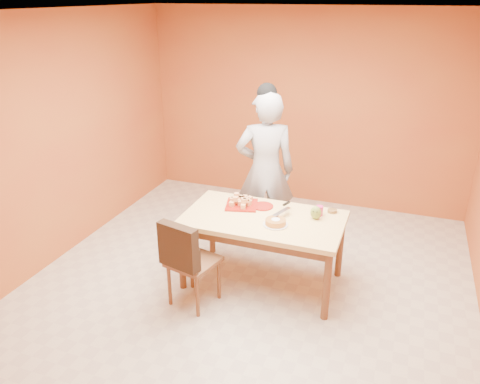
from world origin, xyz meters
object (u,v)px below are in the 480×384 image
(pastry_platter, at_px, (242,205))
(sponge_cake, at_px, (276,222))
(checker_tin, at_px, (332,211))
(dining_chair, at_px, (192,260))
(red_dinner_plate, at_px, (263,206))
(egg_ornament, at_px, (316,213))
(dining_table, at_px, (263,225))
(person, at_px, (265,171))
(magenta_glass, at_px, (319,211))

(pastry_platter, xyz_separation_m, sponge_cake, (0.46, -0.31, 0.03))
(sponge_cake, height_order, checker_tin, sponge_cake)
(dining_chair, distance_m, pastry_platter, 0.85)
(red_dinner_plate, distance_m, egg_ornament, 0.59)
(dining_table, bearing_deg, checker_tin, 29.01)
(red_dinner_plate, bearing_deg, dining_chair, -118.34)
(dining_table, distance_m, red_dinner_plate, 0.27)
(dining_table, xyz_separation_m, dining_chair, (-0.52, -0.58, -0.18))
(person, bearing_deg, red_dinner_plate, 83.17)
(dining_chair, xyz_separation_m, magenta_glass, (1.04, 0.82, 0.33))
(dining_chair, height_order, red_dinner_plate, dining_chair)
(person, bearing_deg, dining_chair, 56.62)
(egg_ornament, bearing_deg, sponge_cake, -130.38)
(person, bearing_deg, egg_ornament, 115.82)
(dining_table, bearing_deg, red_dinner_plate, 109.22)
(dining_table, xyz_separation_m, red_dinner_plate, (-0.08, 0.23, 0.10))
(dining_chair, relative_size, red_dinner_plate, 4.16)
(dining_table, height_order, pastry_platter, pastry_platter)
(red_dinner_plate, relative_size, egg_ornament, 1.63)
(person, xyz_separation_m, sponge_cake, (0.40, -0.94, -0.14))
(sponge_cake, bearing_deg, pastry_platter, 146.12)
(dining_chair, height_order, egg_ornament, dining_chair)
(person, bearing_deg, sponge_cake, 91.24)
(sponge_cake, bearing_deg, magenta_glass, 45.69)
(pastry_platter, bearing_deg, magenta_glass, 3.81)
(person, relative_size, sponge_cake, 9.29)
(red_dinner_plate, distance_m, checker_tin, 0.72)
(dining_table, relative_size, dining_chair, 1.72)
(egg_ornament, distance_m, magenta_glass, 0.10)
(person, distance_m, red_dinner_plate, 0.62)
(pastry_platter, relative_size, checker_tin, 3.34)
(dining_chair, relative_size, checker_tin, 9.63)
(dining_table, bearing_deg, pastry_platter, 148.48)
(pastry_platter, bearing_deg, person, 84.32)
(sponge_cake, height_order, egg_ornament, egg_ornament)
(dining_table, relative_size, egg_ornament, 11.59)
(checker_tin, bearing_deg, egg_ornament, -121.75)
(red_dinner_plate, bearing_deg, checker_tin, 9.34)
(red_dinner_plate, height_order, sponge_cake, sponge_cake)
(pastry_platter, distance_m, magenta_glass, 0.82)
(dining_table, height_order, sponge_cake, sponge_cake)
(pastry_platter, height_order, sponge_cake, sponge_cake)
(person, distance_m, egg_ornament, 1.00)
(sponge_cake, bearing_deg, checker_tin, 45.54)
(pastry_platter, bearing_deg, egg_ornament, -3.12)
(pastry_platter, bearing_deg, dining_table, -31.52)
(dining_chair, bearing_deg, egg_ornament, 48.51)
(dining_table, height_order, checker_tin, checker_tin)
(egg_ornament, bearing_deg, person, 148.98)
(dining_table, distance_m, checker_tin, 0.73)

